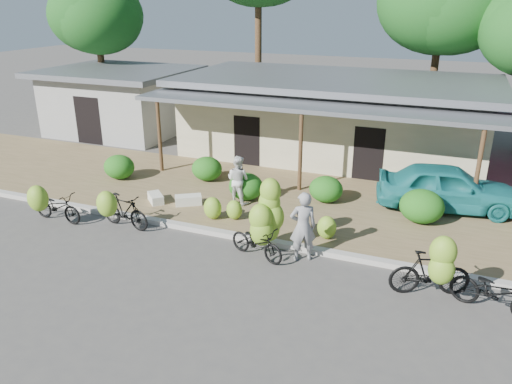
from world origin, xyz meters
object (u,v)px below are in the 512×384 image
Objects in this scene: sack_near at (188,200)px; teal_van at (447,187)px; bike_far_right at (496,292)px; bystander at (238,180)px; bike_left at (121,210)px; sack_far at (156,198)px; vendor at (303,227)px; bike_center at (263,226)px; tree_back_left at (94,13)px; bike_right at (433,270)px; bike_far_left at (53,205)px.

sack_near is 8.26m from teal_van.
bystander is (-7.56, 3.38, 0.41)m from bike_far_right.
bike_left is 2.10× the size of sack_near.
bike_far_right reaches higher than sack_far.
bike_far_right is 4.64m from vendor.
bystander is at bearing 53.55° from bike_center.
tree_back_left is 22.65m from bike_right.
bike_far_left is 3.13m from sack_far.
vendor is at bearing 97.75° from bike_far_right.
teal_van is (8.87, 2.97, 0.59)m from sack_far.
teal_van is at bearing -20.48° from tree_back_left.
bike_far_left is 0.95× the size of vendor.
bike_far_left is 12.21m from bike_far_right.
bike_left is at bearing -24.27° from vendor.
bike_right is (8.71, -0.42, 0.11)m from bike_left.
teal_van is at bearing -24.32° from bike_center.
bike_center is 4.33m from bike_right.
sack_near is 4.90m from vendor.
bike_center is 2.76× the size of sack_far.
bike_far_left is 0.87× the size of bike_center.
bike_far_left is 5.69m from bystander.
bystander is at bearing -32.71° from bike_left.
vendor is at bearing -37.32° from tree_back_left.
vendor reaches higher than sack_near.
bike_far_right is at bearing -16.35° from sack_near.
tree_back_left is at bearing 74.73° from bike_far_right.
bike_right is 7.06m from bystander.
bike_center is 1.07m from vendor.
bike_right reaches higher than teal_van.
bystander is at bearing -68.17° from vendor.
bike_left is 8.72m from bike_right.
vendor reaches higher than bystander.
bike_right is 2.25× the size of sack_near.
bike_center is (6.60, 0.51, 0.25)m from bike_far_left.
tree_back_left is 23.83m from bike_far_right.
vendor is at bearing 149.01° from bystander.
bike_far_left is 0.87× the size of bike_far_right.
tree_back_left is at bearing 47.37° from bike_left.
bystander is 0.37× the size of teal_van.
bike_left is (9.72, -11.80, -5.03)m from tree_back_left.
tree_back_left is 3.93× the size of bike_right.
bike_left is 0.41× the size of teal_van.
bike_far_right is (10.03, -0.50, -0.11)m from bike_left.
bike_far_right is 8.29m from bystander.
bike_far_left is (7.54, -12.18, -5.08)m from tree_back_left.
teal_van is (8.79, 4.88, 0.23)m from bike_left.
bike_far_left is at bearing 106.10° from bike_far_right.
tree_back_left is 4.69× the size of bystander.
bike_center is (4.42, 0.13, 0.20)m from bike_left.
bike_left is at bearing 60.03° from bystander.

